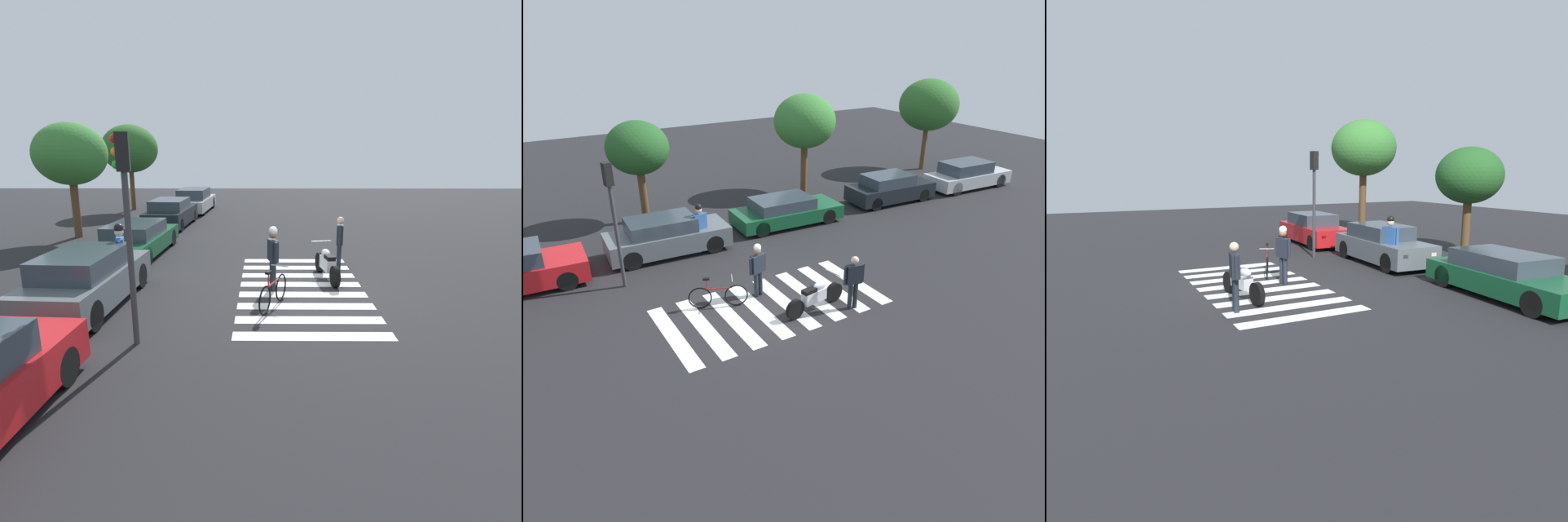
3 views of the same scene
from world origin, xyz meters
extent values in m
plane|color=#232326|center=(0.00, 0.00, 0.00)|extent=(60.00, 60.00, 0.00)
cylinder|color=black|center=(1.80, -0.72, 0.31)|extent=(0.63, 0.23, 0.62)
cylinder|color=black|center=(0.22, -0.96, 0.31)|extent=(0.63, 0.23, 0.62)
cube|color=silver|center=(0.96, -0.85, 0.49)|extent=(0.83, 0.40, 0.36)
ellipsoid|color=silver|center=(1.19, -0.81, 0.76)|extent=(0.51, 0.31, 0.24)
cube|color=black|center=(0.76, -0.88, 0.73)|extent=(0.47, 0.30, 0.12)
cylinder|color=#A5A5AD|center=(1.72, -0.73, 1.01)|extent=(0.13, 0.62, 0.04)
torus|color=black|center=(-0.90, 0.61, 0.35)|extent=(0.67, 0.31, 0.71)
torus|color=black|center=(-1.91, 1.03, 0.35)|extent=(0.67, 0.31, 0.71)
cylinder|color=maroon|center=(-1.41, 0.82, 0.63)|extent=(0.80, 0.36, 0.04)
cylinder|color=maroon|center=(-1.71, 0.94, 0.80)|extent=(0.04, 0.04, 0.34)
cube|color=black|center=(-1.71, 0.94, 0.98)|extent=(0.22, 0.17, 0.06)
cylinder|color=#99999E|center=(-1.00, 0.65, 0.95)|extent=(0.20, 0.44, 0.03)
cylinder|color=#1E232D|center=(1.94, -1.34, 0.43)|extent=(0.14, 0.14, 0.85)
cylinder|color=#1E232D|center=(2.11, -1.37, 0.43)|extent=(0.14, 0.14, 0.85)
cube|color=#1E232D|center=(2.02, -1.36, 1.15)|extent=(0.52, 0.28, 0.60)
sphere|color=beige|center=(2.02, -1.36, 1.61)|extent=(0.23, 0.23, 0.23)
cylinder|color=#1E232D|center=(1.73, -1.31, 1.15)|extent=(0.09, 0.09, 0.57)
cylinder|color=#1E232D|center=(2.32, -1.41, 1.15)|extent=(0.09, 0.09, 0.57)
cylinder|color=#1E232D|center=(0.06, 0.83, 0.41)|extent=(0.14, 0.14, 0.83)
cylinder|color=#1E232D|center=(-0.12, 0.79, 0.41)|extent=(0.14, 0.14, 0.83)
cube|color=#1E232D|center=(-0.03, 0.81, 1.12)|extent=(0.52, 0.31, 0.59)
sphere|color=#8C664C|center=(-0.03, 0.81, 1.57)|extent=(0.22, 0.22, 0.22)
cylinder|color=#1E232D|center=(0.25, 0.88, 1.12)|extent=(0.09, 0.09, 0.56)
cylinder|color=#1E232D|center=(-0.31, 0.74, 1.12)|extent=(0.09, 0.09, 0.56)
sphere|color=white|center=(-0.03, 0.81, 1.67)|extent=(0.24, 0.24, 0.24)
cylinder|color=#2D5999|center=(-0.16, 4.93, 0.44)|extent=(0.14, 0.14, 0.88)
cylinder|color=#2D5999|center=(-0.34, 4.89, 0.44)|extent=(0.14, 0.14, 0.88)
cube|color=#2D5999|center=(-0.25, 4.91, 1.19)|extent=(0.55, 0.32, 0.62)
sphere|color=beige|center=(-0.25, 4.91, 1.67)|extent=(0.24, 0.24, 0.24)
cylinder|color=#2D5999|center=(0.05, 4.99, 1.19)|extent=(0.09, 0.09, 0.59)
cylinder|color=#2D5999|center=(-0.55, 4.83, 1.19)|extent=(0.09, 0.09, 0.59)
sphere|color=black|center=(-0.25, 4.91, 1.78)|extent=(0.25, 0.25, 0.25)
cube|color=silver|center=(-3.15, 0.00, 0.00)|extent=(0.45, 3.44, 0.01)
cube|color=silver|center=(-2.25, 0.00, 0.00)|extent=(0.45, 3.44, 0.01)
cube|color=silver|center=(-1.35, 0.00, 0.00)|extent=(0.45, 3.44, 0.01)
cube|color=silver|center=(-0.45, 0.00, 0.00)|extent=(0.45, 3.44, 0.01)
cube|color=silver|center=(0.45, 0.00, 0.00)|extent=(0.45, 3.44, 0.01)
cube|color=silver|center=(1.35, 0.00, 0.00)|extent=(0.45, 3.44, 0.01)
cube|color=silver|center=(2.25, 0.00, 0.00)|extent=(0.45, 3.44, 0.01)
cube|color=silver|center=(3.15, 0.00, 0.00)|extent=(0.45, 3.44, 0.01)
cylinder|color=black|center=(-5.03, 5.96, 0.33)|extent=(0.68, 0.26, 0.67)
cylinder|color=black|center=(-5.12, 4.37, 0.33)|extent=(0.68, 0.26, 0.67)
cylinder|color=black|center=(-8.15, 6.14, 0.33)|extent=(0.68, 0.26, 0.67)
cylinder|color=black|center=(-8.24, 4.55, 0.33)|extent=(0.68, 0.26, 0.67)
cube|color=red|center=(-6.64, 5.25, 0.54)|extent=(4.69, 2.07, 0.72)
cube|color=#333D47|center=(-6.87, 5.27, 1.17)|extent=(2.57, 1.73, 0.53)
cube|color=#F2EDCC|center=(-4.35, 5.70, 0.65)|extent=(0.09, 0.20, 0.12)
cube|color=#F2EDCC|center=(-4.41, 4.55, 0.65)|extent=(0.09, 0.20, 0.12)
cylinder|color=black|center=(0.23, 6.09, 0.35)|extent=(0.71, 0.26, 0.70)
cylinder|color=black|center=(0.14, 4.56, 0.35)|extent=(0.71, 0.26, 0.70)
cylinder|color=black|center=(-2.82, 6.26, 0.35)|extent=(0.71, 0.26, 0.70)
cylinder|color=black|center=(-2.91, 4.74, 0.35)|extent=(0.71, 0.26, 0.70)
cube|color=slate|center=(-1.34, 5.41, 0.56)|extent=(4.58, 2.00, 0.73)
cube|color=#333D47|center=(-1.56, 5.43, 1.18)|extent=(2.51, 1.67, 0.51)
cube|color=#F2EDCC|center=(0.89, 5.85, 0.67)|extent=(0.09, 0.20, 0.12)
cube|color=#F2EDCC|center=(0.83, 4.73, 0.67)|extent=(0.09, 0.20, 0.12)
cylinder|color=black|center=(5.60, 4.77, 0.33)|extent=(0.67, 0.26, 0.66)
cylinder|color=black|center=(2.52, 6.59, 0.33)|extent=(0.67, 0.26, 0.66)
cylinder|color=black|center=(2.42, 4.95, 0.33)|extent=(0.67, 0.26, 0.66)
cube|color=#14512D|center=(4.06, 5.68, 0.46)|extent=(4.78, 2.13, 0.57)
cube|color=#333D47|center=(3.82, 5.69, 0.98)|extent=(2.62, 1.78, 0.47)
cylinder|color=#38383D|center=(-3.50, 3.63, 1.72)|extent=(0.12, 0.12, 3.43)
cube|color=black|center=(-3.50, 3.63, 3.78)|extent=(0.28, 0.28, 0.70)
sphere|color=red|center=(-3.53, 3.76, 4.01)|extent=(0.16, 0.16, 0.16)
sphere|color=orange|center=(-3.53, 3.76, 3.78)|extent=(0.16, 0.16, 0.16)
sphere|color=green|center=(-3.53, 3.76, 3.55)|extent=(0.16, 0.16, 0.16)
cylinder|color=brown|center=(-8.61, 9.20, 1.65)|extent=(0.38, 0.38, 3.30)
ellipsoid|color=#387A33|center=(-8.61, 9.20, 4.59)|extent=(3.44, 3.44, 2.92)
cylinder|color=brown|center=(-1.05, 9.20, 1.13)|extent=(0.33, 0.33, 2.25)
ellipsoid|color=#235623|center=(-1.05, 9.20, 3.22)|extent=(2.59, 2.59, 2.20)
camera|label=1|loc=(-11.75, 1.05, 3.89)|focal=30.42mm
camera|label=2|loc=(-6.44, -11.22, 7.74)|focal=33.70mm
camera|label=3|loc=(12.57, -4.62, 3.40)|focal=31.77mm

